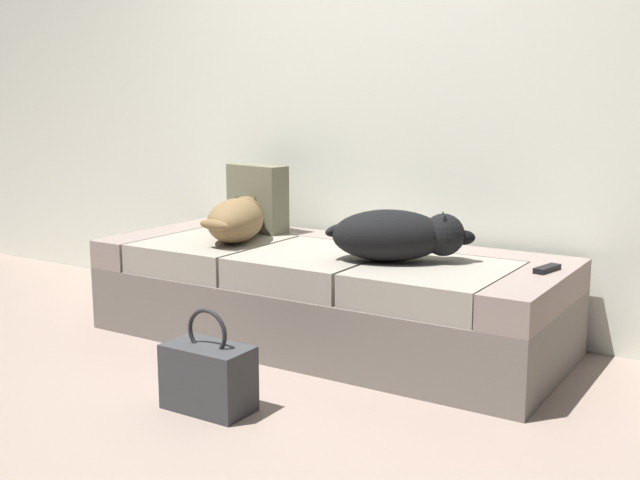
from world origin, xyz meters
The scene contains 8 objects.
ground_plane centered at (0.00, 0.00, 0.00)m, with size 10.00×10.00×0.00m, color gray.
back_wall centered at (0.00, 1.60, 1.40)m, with size 6.40×0.10×2.80m, color white.
couch centered at (0.00, 1.07, 0.22)m, with size 2.15×0.85×0.43m.
dog_tan centered at (-0.48, 1.03, 0.54)m, with size 0.42×0.58×0.20m.
dog_dark centered at (0.39, 1.01, 0.54)m, with size 0.61×0.46×0.22m.
tv_remote centered at (0.98, 1.14, 0.44)m, with size 0.04×0.15×0.02m, color black.
throw_pillow centered at (-0.55, 1.29, 0.60)m, with size 0.34×0.12×0.34m, color #6B6B53.
handbag centered at (0.06, 0.16, 0.13)m, with size 0.32×0.18×0.38m.
Camera 1 is at (1.83, -1.90, 1.12)m, focal length 43.92 mm.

